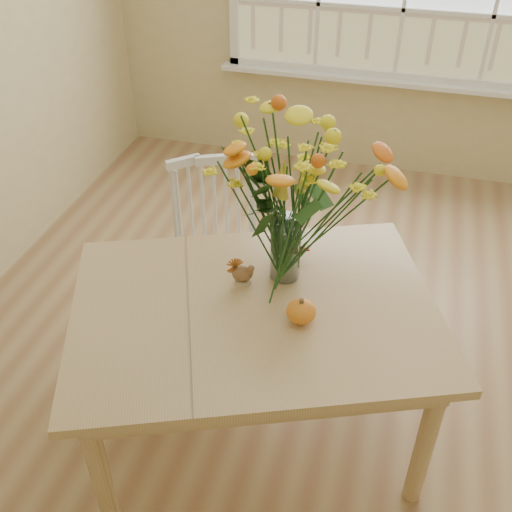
# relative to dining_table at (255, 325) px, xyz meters

# --- Properties ---
(floor) EXTENTS (4.00, 4.50, 0.01)m
(floor) POSITION_rel_dining_table_xyz_m (0.29, 0.30, -0.63)
(floor) COLOR #976D49
(floor) RESTS_ON ground
(dining_table) EXTENTS (1.61, 1.39, 0.72)m
(dining_table) POSITION_rel_dining_table_xyz_m (0.00, 0.00, 0.00)
(dining_table) COLOR tan
(dining_table) RESTS_ON floor
(windsor_chair) EXTENTS (0.55, 0.54, 0.91)m
(windsor_chair) POSITION_rel_dining_table_xyz_m (-0.36, 0.63, -0.12)
(windsor_chair) COLOR white
(windsor_chair) RESTS_ON floor
(flower_vase) EXTENTS (0.55, 0.55, 0.65)m
(flower_vase) POSITION_rel_dining_table_xyz_m (0.06, 0.21, 0.48)
(flower_vase) COLOR white
(flower_vase) RESTS_ON dining_table
(pumpkin) EXTENTS (0.11, 0.11, 0.08)m
(pumpkin) POSITION_rel_dining_table_xyz_m (0.18, -0.03, 0.13)
(pumpkin) COLOR #D55E19
(pumpkin) RESTS_ON dining_table
(turkey_figurine) EXTENTS (0.10, 0.09, 0.10)m
(turkey_figurine) POSITION_rel_dining_table_xyz_m (-0.08, 0.13, 0.13)
(turkey_figurine) COLOR #CCB78C
(turkey_figurine) RESTS_ON dining_table
(dark_gourd) EXTENTS (0.13, 0.13, 0.08)m
(dark_gourd) POSITION_rel_dining_table_xyz_m (0.05, 0.31, 0.13)
(dark_gourd) COLOR #38160F
(dark_gourd) RESTS_ON dining_table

